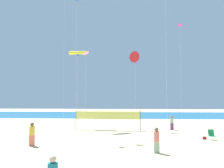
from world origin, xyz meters
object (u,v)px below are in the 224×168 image
(beach_handbag, at_px, (205,138))
(kite_magenta_diamond, at_px, (180,28))
(folding_beach_chair, at_px, (212,134))
(volleyball_net, at_px, (108,116))
(beachgoer_coral_shirt, at_px, (157,139))
(kite_pink_diamond, at_px, (86,54))
(kite_yellow_tube, at_px, (78,53))
(beachgoer_mustard_shirt, at_px, (32,133))
(kite_red_delta, at_px, (135,57))
(beachgoer_sage_shirt, at_px, (172,122))

(beach_handbag, xyz_separation_m, kite_magenta_diamond, (0.10, 9.49, 13.02))
(folding_beach_chair, bearing_deg, volleyball_net, 123.89)
(beachgoer_coral_shirt, bearing_deg, kite_pink_diamond, -174.37)
(kite_yellow_tube, bearing_deg, beachgoer_mustard_shirt, -93.40)
(kite_magenta_diamond, bearing_deg, folding_beach_chair, -86.77)
(beach_handbag, bearing_deg, folding_beach_chair, -0.79)
(beachgoer_coral_shirt, bearing_deg, kite_red_delta, 140.98)
(volleyball_net, relative_size, kite_red_delta, 0.79)
(beachgoer_coral_shirt, xyz_separation_m, folding_beach_chair, (5.64, 5.57, -0.47))
(beachgoer_sage_shirt, distance_m, beachgoer_coral_shirt, 12.22)
(kite_red_delta, height_order, kite_yellow_tube, kite_yellow_tube)
(beachgoer_sage_shirt, bearing_deg, volleyball_net, -162.08)
(beachgoer_sage_shirt, xyz_separation_m, volleyball_net, (-7.54, -0.72, 0.72))
(beachgoer_mustard_shirt, bearing_deg, beachgoer_sage_shirt, 56.70)
(beachgoer_sage_shirt, xyz_separation_m, kite_red_delta, (-4.23, 1.36, 8.01))
(beachgoer_mustard_shirt, bearing_deg, kite_yellow_tube, 105.28)
(folding_beach_chair, xyz_separation_m, kite_pink_diamond, (-11.55, -0.43, 7.42))
(beach_handbag, bearing_deg, kite_pink_diamond, -177.72)
(kite_pink_diamond, xyz_separation_m, kite_yellow_tube, (-2.86, 9.98, 2.06))
(beachgoer_sage_shirt, bearing_deg, kite_yellow_tube, 176.95)
(kite_pink_diamond, bearing_deg, kite_magenta_diamond, 42.03)
(beachgoer_mustard_shirt, distance_m, kite_magenta_diamond, 23.23)
(beachgoer_mustard_shirt, bearing_deg, kite_red_delta, 71.67)
(kite_magenta_diamond, bearing_deg, kite_pink_diamond, -137.97)
(folding_beach_chair, xyz_separation_m, kite_magenta_diamond, (-0.54, 9.50, 12.68))
(beach_handbag, bearing_deg, kite_magenta_diamond, 89.42)
(kite_yellow_tube, bearing_deg, beach_handbag, -34.72)
(volleyball_net, distance_m, beach_handbag, 10.92)
(folding_beach_chair, distance_m, beach_handbag, 0.72)
(beachgoer_sage_shirt, relative_size, beachgoer_coral_shirt, 0.98)
(beachgoer_coral_shirt, bearing_deg, folding_beach_chair, 91.31)
(beach_handbag, bearing_deg, beachgoer_sage_shirt, 105.93)
(beachgoer_coral_shirt, relative_size, kite_magenta_diamond, 0.13)
(folding_beach_chair, xyz_separation_m, beach_handbag, (-0.63, 0.01, -0.34))
(beachgoer_mustard_shirt, distance_m, folding_beach_chair, 15.67)
(kite_pink_diamond, xyz_separation_m, kite_magenta_diamond, (11.01, 9.93, 5.27))
(beachgoer_coral_shirt, height_order, beach_handbag, beachgoer_coral_shirt)
(beachgoer_coral_shirt, xyz_separation_m, kite_yellow_tube, (-8.77, 15.13, 9.01))
(beachgoer_mustard_shirt, height_order, kite_pink_diamond, kite_pink_diamond)
(beachgoer_coral_shirt, xyz_separation_m, kite_red_delta, (-0.99, 13.15, 7.99))
(folding_beach_chair, xyz_separation_m, kite_red_delta, (-6.63, 7.58, 8.46))
(beachgoer_mustard_shirt, distance_m, kite_pink_diamond, 8.50)
(beachgoer_coral_shirt, relative_size, kite_yellow_tube, 0.17)
(kite_red_delta, bearing_deg, beachgoer_mustard_shirt, -127.01)
(beachgoer_coral_shirt, height_order, kite_pink_diamond, kite_pink_diamond)
(folding_beach_chair, relative_size, beach_handbag, 2.76)
(volleyball_net, distance_m, kite_yellow_tube, 10.27)
(kite_magenta_diamond, bearing_deg, beachgoer_mustard_shirt, -137.81)
(beach_handbag, height_order, kite_red_delta, kite_red_delta)
(beachgoer_sage_shirt, distance_m, kite_pink_diamond, 13.28)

